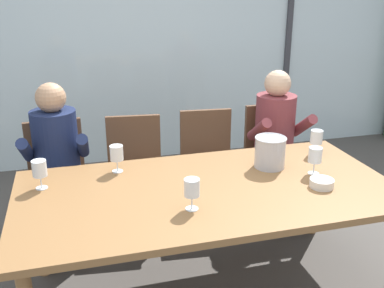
{
  "coord_description": "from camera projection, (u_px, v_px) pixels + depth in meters",
  "views": [
    {
      "loc": [
        -0.72,
        -2.25,
        1.86
      ],
      "look_at": [
        0.0,
        0.35,
        0.87
      ],
      "focal_mm": 41.72,
      "sensor_mm": 36.0,
      "label": 1
    }
  ],
  "objects": [
    {
      "name": "ground",
      "position": [
        172.0,
        215.0,
        3.76
      ],
      "size": [
        14.0,
        14.0,
        0.0
      ],
      "primitive_type": "plane",
      "color": "#4C4742"
    },
    {
      "name": "window_glass_panel",
      "position": [
        139.0,
        39.0,
        4.57
      ],
      "size": [
        7.41,
        0.03,
        2.6
      ],
      "primitive_type": "cube",
      "color": "silver",
      "rests_on": "ground"
    },
    {
      "name": "window_mullion_right",
      "position": [
        288.0,
        34.0,
        4.96
      ],
      "size": [
        0.06,
        0.06,
        2.6
      ],
      "primitive_type": "cube",
      "color": "#38383D",
      "rests_on": "ground"
    },
    {
      "name": "hillside_vineyard",
      "position": [
        110.0,
        29.0,
        7.56
      ],
      "size": [
        13.41,
        2.4,
        2.2
      ],
      "primitive_type": "cube",
      "color": "#477A38",
      "rests_on": "ground"
    },
    {
      "name": "dining_table",
      "position": [
        208.0,
        198.0,
        2.63
      ],
      "size": [
        2.21,
        1.1,
        0.72
      ],
      "color": "olive",
      "rests_on": "ground"
    },
    {
      "name": "chair_near_curtain",
      "position": [
        58.0,
        171.0,
        3.34
      ],
      "size": [
        0.47,
        0.47,
        0.89
      ],
      "rotation": [
        0.0,
        0.0,
        0.08
      ],
      "color": "brown",
      "rests_on": "ground"
    },
    {
      "name": "chair_left_of_center",
      "position": [
        135.0,
        165.0,
        3.45
      ],
      "size": [
        0.49,
        0.49,
        0.89
      ],
      "rotation": [
        0.0,
        0.0,
        -0.12
      ],
      "color": "brown",
      "rests_on": "ground"
    },
    {
      "name": "chair_center",
      "position": [
        208.0,
        157.0,
        3.61
      ],
      "size": [
        0.48,
        0.48,
        0.89
      ],
      "rotation": [
        0.0,
        0.0,
        -0.1
      ],
      "color": "brown",
      "rests_on": "ground"
    },
    {
      "name": "chair_right_of_center",
      "position": [
        272.0,
        149.0,
        3.78
      ],
      "size": [
        0.45,
        0.45,
        0.89
      ],
      "rotation": [
        0.0,
        0.0,
        0.02
      ],
      "color": "brown",
      "rests_on": "ground"
    },
    {
      "name": "person_navy_polo",
      "position": [
        56.0,
        157.0,
        3.15
      ],
      "size": [
        0.47,
        0.62,
        1.21
      ],
      "rotation": [
        0.0,
        0.0,
        -0.03
      ],
      "color": "#192347",
      "rests_on": "ground"
    },
    {
      "name": "person_maroon_top",
      "position": [
        278.0,
        136.0,
        3.58
      ],
      "size": [
        0.46,
        0.61,
        1.21
      ],
      "rotation": [
        0.0,
        0.0,
        -0.01
      ],
      "color": "brown",
      "rests_on": "ground"
    },
    {
      "name": "ice_bucket_primary",
      "position": [
        270.0,
        152.0,
        2.87
      ],
      "size": [
        0.2,
        0.2,
        0.2
      ],
      "color": "#B7B7BC",
      "rests_on": "dining_table"
    },
    {
      "name": "tasting_bowl",
      "position": [
        322.0,
        183.0,
        2.61
      ],
      "size": [
        0.14,
        0.14,
        0.05
      ],
      "primitive_type": "cylinder",
      "color": "silver",
      "rests_on": "dining_table"
    },
    {
      "name": "wine_glass_by_left_taster",
      "position": [
        192.0,
        189.0,
        2.33
      ],
      "size": [
        0.08,
        0.08,
        0.17
      ],
      "color": "silver",
      "rests_on": "dining_table"
    },
    {
      "name": "wine_glass_near_bucket",
      "position": [
        315.0,
        155.0,
        2.76
      ],
      "size": [
        0.08,
        0.08,
        0.17
      ],
      "color": "silver",
      "rests_on": "dining_table"
    },
    {
      "name": "wine_glass_center_pour",
      "position": [
        40.0,
        170.0,
        2.56
      ],
      "size": [
        0.08,
        0.08,
        0.17
      ],
      "color": "silver",
      "rests_on": "dining_table"
    },
    {
      "name": "wine_glass_by_right_taster",
      "position": [
        316.0,
        138.0,
        3.08
      ],
      "size": [
        0.08,
        0.08,
        0.17
      ],
      "color": "silver",
      "rests_on": "dining_table"
    },
    {
      "name": "wine_glass_spare_empty",
      "position": [
        117.0,
        154.0,
        2.79
      ],
      "size": [
        0.08,
        0.08,
        0.17
      ],
      "color": "silver",
      "rests_on": "dining_table"
    }
  ]
}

